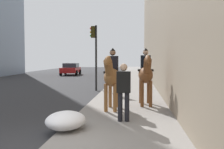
{
  "coord_description": "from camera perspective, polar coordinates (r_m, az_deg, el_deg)",
  "views": [
    {
      "loc": [
        -5.73,
        -1.98,
        1.95
      ],
      "look_at": [
        4.0,
        -1.12,
        1.4
      ],
      "focal_mm": 44.28,
      "sensor_mm": 36.0,
      "label": 1
    }
  ],
  "objects": [
    {
      "name": "sidewalk_slab",
      "position": [
        6.05,
        1.25,
        -14.99
      ],
      "size": [
        120.0,
        3.2,
        0.12
      ],
      "primitive_type": "cube",
      "color": "gray",
      "rests_on": "ground"
    },
    {
      "name": "mounted_horse_near",
      "position": [
        9.89,
        0.02,
        -0.33
      ],
      "size": [
        2.15,
        0.67,
        2.23
      ],
      "rotation": [
        0.0,
        0.0,
        3.07
      ],
      "color": "brown",
      "rests_on": "sidewalk_slab"
    },
    {
      "name": "mounted_horse_far",
      "position": [
        10.93,
        6.98,
        0.15
      ],
      "size": [
        2.15,
        0.63,
        2.26
      ],
      "rotation": [
        0.0,
        0.0,
        3.19
      ],
      "color": "brown",
      "rests_on": "sidewalk_slab"
    },
    {
      "name": "pedestrian_greeting",
      "position": [
        8.06,
        2.41,
        -2.86
      ],
      "size": [
        0.27,
        0.41,
        1.7
      ],
      "rotation": [
        0.0,
        0.0,
        -0.02
      ],
      "color": "black",
      "rests_on": "sidewalk_slab"
    },
    {
      "name": "car_near_lane",
      "position": [
        33.89,
        -8.51,
        1.17
      ],
      "size": [
        4.17,
        2.2,
        1.44
      ],
      "rotation": [
        0.0,
        0.0,
        3.18
      ],
      "color": "maroon",
      "rests_on": "ground"
    },
    {
      "name": "traffic_light_near_curb",
      "position": [
        16.97,
        -3.6,
        5.65
      ],
      "size": [
        0.2,
        0.44,
        4.0
      ],
      "color": "black",
      "rests_on": "ground"
    },
    {
      "name": "snow_pile_near",
      "position": [
        7.38,
        -9.55,
        -9.33
      ],
      "size": [
        1.33,
        1.03,
        0.46
      ],
      "primitive_type": "ellipsoid",
      "color": "white",
      "rests_on": "sidewalk_slab"
    }
  ]
}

